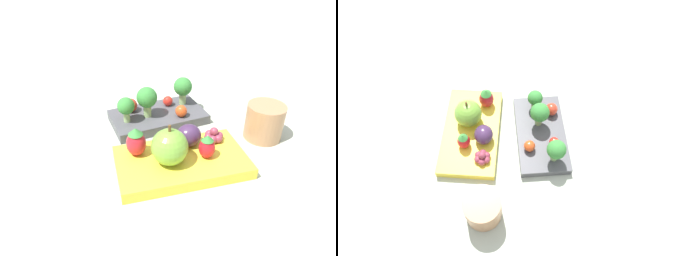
{
  "view_description": "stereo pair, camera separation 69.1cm",
  "coord_description": "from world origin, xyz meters",
  "views": [
    {
      "loc": [
        -0.11,
        -0.45,
        0.32
      ],
      "look_at": [
        0.0,
        -0.0,
        0.03
      ],
      "focal_mm": 32.0,
      "sensor_mm": 36.0,
      "label": 1
    },
    {
      "loc": [
        0.33,
        0.02,
        0.58
      ],
      "look_at": [
        0.0,
        -0.0,
        0.03
      ],
      "focal_mm": 32.0,
      "sensor_mm": 36.0,
      "label": 2
    }
  ],
  "objects": [
    {
      "name": "cherry_tomato_2",
      "position": [
        0.04,
        0.05,
        0.03
      ],
      "size": [
        0.02,
        0.02,
        0.02
      ],
      "color": "#DB4C1E",
      "rests_on": "bento_box_savoury"
    },
    {
      "name": "broccoli_floret_1",
      "position": [
        -0.02,
        0.06,
        0.06
      ],
      "size": [
        0.04,
        0.04,
        0.06
      ],
      "color": "#93B770",
      "rests_on": "bento_box_savoury"
    },
    {
      "name": "drinking_cup",
      "position": [
        0.18,
        -0.03,
        0.03
      ],
      "size": [
        0.07,
        0.07,
        0.07
      ],
      "color": "tan",
      "rests_on": "ground_plane"
    },
    {
      "name": "bento_box_fruit",
      "position": [
        0.01,
        -0.08,
        0.01
      ],
      "size": [
        0.21,
        0.12,
        0.02
      ],
      "color": "yellow",
      "rests_on": "ground_plane"
    },
    {
      "name": "grape_cluster",
      "position": [
        0.07,
        -0.05,
        0.03
      ],
      "size": [
        0.04,
        0.03,
        0.03
      ],
      "color": "#93384C",
      "rests_on": "bento_box_fruit"
    },
    {
      "name": "cherry_tomato_0",
      "position": [
        0.03,
        0.1,
        0.03
      ],
      "size": [
        0.02,
        0.02,
        0.02
      ],
      "color": "red",
      "rests_on": "bento_box_savoury"
    },
    {
      "name": "apple",
      "position": [
        -0.02,
        -0.09,
        0.05
      ],
      "size": [
        0.06,
        0.06,
        0.07
      ],
      "color": "#70A838",
      "rests_on": "bento_box_fruit"
    },
    {
      "name": "broccoli_floret_0",
      "position": [
        0.06,
        0.1,
        0.06
      ],
      "size": [
        0.04,
        0.04,
        0.06
      ],
      "color": "#93B770",
      "rests_on": "bento_box_savoury"
    },
    {
      "name": "bento_box_savoury",
      "position": [
        -0.0,
        0.07,
        0.01
      ],
      "size": [
        0.2,
        0.13,
        0.02
      ],
      "color": "#4C4C51",
      "rests_on": "ground_plane"
    },
    {
      "name": "strawberry_0",
      "position": [
        0.05,
        -0.09,
        0.04
      ],
      "size": [
        0.03,
        0.03,
        0.04
      ],
      "color": "red",
      "rests_on": "bento_box_fruit"
    },
    {
      "name": "broccoli_floret_2",
      "position": [
        -0.07,
        0.05,
        0.05
      ],
      "size": [
        0.03,
        0.03,
        0.05
      ],
      "color": "#93B770",
      "rests_on": "bento_box_savoury"
    },
    {
      "name": "plum",
      "position": [
        0.03,
        -0.05,
        0.04
      ],
      "size": [
        0.04,
        0.04,
        0.04
      ],
      "color": "#42284C",
      "rests_on": "bento_box_fruit"
    },
    {
      "name": "ground_plane",
      "position": [
        0.0,
        0.0,
        0.0
      ],
      "size": [
        4.0,
        4.0,
        0.0
      ],
      "primitive_type": "plane",
      "color": "#ADB7A3"
    },
    {
      "name": "cherry_tomato_1",
      "position": [
        -0.05,
        0.09,
        0.03
      ],
      "size": [
        0.03,
        0.03,
        0.03
      ],
      "color": "red",
      "rests_on": "bento_box_savoury"
    },
    {
      "name": "strawberry_1",
      "position": [
        -0.06,
        -0.05,
        0.04
      ],
      "size": [
        0.03,
        0.03,
        0.05
      ],
      "color": "red",
      "rests_on": "bento_box_fruit"
    }
  ]
}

